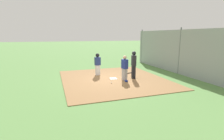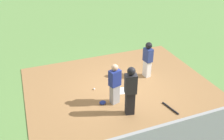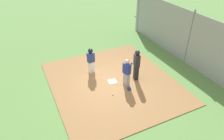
{
  "view_description": "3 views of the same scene",
  "coord_description": "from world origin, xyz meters",
  "px_view_note": "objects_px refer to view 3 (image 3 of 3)",
  "views": [
    {
      "loc": [
        -10.4,
        3.65,
        2.83
      ],
      "look_at": [
        -0.31,
        0.19,
        0.68
      ],
      "focal_mm": 28.02,
      "sensor_mm": 36.0,
      "label": 1
    },
    {
      "loc": [
        -3.15,
        -7.1,
        5.4
      ],
      "look_at": [
        -0.42,
        0.07,
        1.01
      ],
      "focal_mm": 39.03,
      "sensor_mm": 36.0,
      "label": 2
    },
    {
      "loc": [
        -8.31,
        4.02,
        6.75
      ],
      "look_at": [
        0.23,
        -0.08,
        0.63
      ],
      "focal_mm": 33.33,
      "sensor_mm": 36.0,
      "label": 3
    }
  ],
  "objects_px": {
    "home_plate": "(112,81)",
    "catcher_mask": "(129,88)",
    "catcher": "(127,72)",
    "baseball_bat": "(128,65)",
    "umpire": "(137,64)",
    "runner": "(91,59)",
    "baseball": "(113,94)"
  },
  "relations": [
    {
      "from": "home_plate",
      "to": "catcher_mask",
      "type": "distance_m",
      "value": 1.11
    },
    {
      "from": "catcher",
      "to": "baseball_bat",
      "type": "xyz_separation_m",
      "value": [
        1.68,
        -1.03,
        -0.77
      ]
    },
    {
      "from": "catcher",
      "to": "catcher_mask",
      "type": "bearing_deg",
      "value": 64.82
    },
    {
      "from": "umpire",
      "to": "runner",
      "type": "xyz_separation_m",
      "value": [
        1.69,
        1.97,
        -0.07
      ]
    },
    {
      "from": "runner",
      "to": "catcher_mask",
      "type": "height_order",
      "value": "runner"
    },
    {
      "from": "home_plate",
      "to": "baseball",
      "type": "height_order",
      "value": "baseball"
    },
    {
      "from": "runner",
      "to": "baseball_bat",
      "type": "height_order",
      "value": "runner"
    },
    {
      "from": "catcher",
      "to": "umpire",
      "type": "bearing_deg",
      "value": -177.78
    },
    {
      "from": "umpire",
      "to": "catcher_mask",
      "type": "relative_size",
      "value": 7.41
    },
    {
      "from": "catcher",
      "to": "baseball",
      "type": "distance_m",
      "value": 1.36
    },
    {
      "from": "catcher",
      "to": "baseball_bat",
      "type": "height_order",
      "value": "catcher"
    },
    {
      "from": "baseball_bat",
      "to": "baseball",
      "type": "relative_size",
      "value": 10.28
    },
    {
      "from": "runner",
      "to": "baseball_bat",
      "type": "distance_m",
      "value": 2.43
    },
    {
      "from": "home_plate",
      "to": "catcher_mask",
      "type": "height_order",
      "value": "catcher_mask"
    },
    {
      "from": "runner",
      "to": "catcher_mask",
      "type": "relative_size",
      "value": 6.44
    },
    {
      "from": "home_plate",
      "to": "baseball_bat",
      "type": "height_order",
      "value": "baseball_bat"
    },
    {
      "from": "catcher_mask",
      "to": "baseball",
      "type": "bearing_deg",
      "value": 91.21
    },
    {
      "from": "home_plate",
      "to": "runner",
      "type": "bearing_deg",
      "value": 26.43
    },
    {
      "from": "baseball_bat",
      "to": "catcher_mask",
      "type": "xyz_separation_m",
      "value": [
        -2.11,
        1.1,
        0.03
      ]
    },
    {
      "from": "catcher",
      "to": "umpire",
      "type": "xyz_separation_m",
      "value": [
        0.25,
        -0.74,
        0.14
      ]
    },
    {
      "from": "home_plate",
      "to": "umpire",
      "type": "distance_m",
      "value": 1.62
    },
    {
      "from": "runner",
      "to": "baseball",
      "type": "bearing_deg",
      "value": -3.01
    },
    {
      "from": "umpire",
      "to": "catcher",
      "type": "bearing_deg",
      "value": 31.83
    },
    {
      "from": "umpire",
      "to": "baseball_bat",
      "type": "height_order",
      "value": "umpire"
    },
    {
      "from": "home_plate",
      "to": "umpire",
      "type": "bearing_deg",
      "value": -103.42
    },
    {
      "from": "catcher_mask",
      "to": "umpire",
      "type": "bearing_deg",
      "value": -49.46
    },
    {
      "from": "home_plate",
      "to": "umpire",
      "type": "height_order",
      "value": "umpire"
    },
    {
      "from": "home_plate",
      "to": "runner",
      "type": "xyz_separation_m",
      "value": [
        1.38,
        0.69,
        0.86
      ]
    },
    {
      "from": "umpire",
      "to": "baseball_bat",
      "type": "xyz_separation_m",
      "value": [
        1.43,
        -0.29,
        -0.91
      ]
    },
    {
      "from": "umpire",
      "to": "baseball",
      "type": "bearing_deg",
      "value": 34.76
    },
    {
      "from": "home_plate",
      "to": "runner",
      "type": "height_order",
      "value": "runner"
    },
    {
      "from": "catcher",
      "to": "runner",
      "type": "relative_size",
      "value": 1.01
    }
  ]
}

